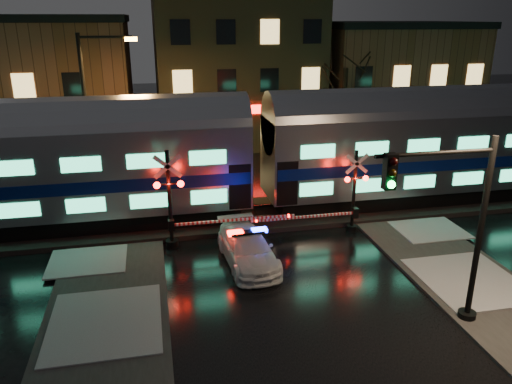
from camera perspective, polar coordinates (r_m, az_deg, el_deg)
The scene contains 11 objects.
ground at distance 20.22m, azimuth 2.65°, elevation -8.12°, with size 120.00×120.00×0.00m, color black.
ballast at distance 24.60m, azimuth -0.25°, elevation -2.62°, with size 90.00×4.20×0.24m, color black.
building_left at distance 40.52m, azimuth -24.25°, elevation 10.85°, with size 14.00×10.00×9.00m, color brown.
building_mid at distance 40.55m, azimuth -2.58°, elevation 14.27°, with size 12.00×11.00×11.50m, color brown.
building_right at distance 44.25m, azimuth 14.80°, elevation 12.14°, with size 12.00×10.00×8.50m, color brown.
train at distance 23.60m, azimuth 0.11°, elevation 4.78°, with size 51.00×3.12×5.92m.
police_car at distance 19.92m, azimuth -0.97°, elevation -6.44°, with size 2.12×4.59×1.45m.
crossing_signal_right at distance 22.69m, azimuth 10.33°, elevation -0.93°, with size 5.41×0.64×3.83m.
crossing_signal_left at distance 21.07m, azimuth -8.82°, elevation -1.89°, with size 6.03×0.67×4.27m.
traffic_light at distance 16.12m, azimuth 21.61°, elevation -4.19°, with size 3.96×0.71×6.13m.
streetlight at distance 26.86m, azimuth -18.23°, elevation 9.08°, with size 2.89×0.30×8.63m.
Camera 1 is at (-4.61, -17.34, 9.32)m, focal length 35.00 mm.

